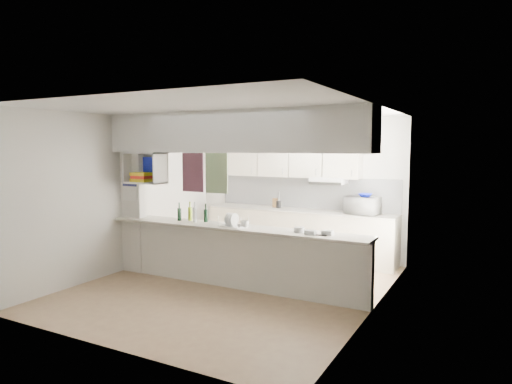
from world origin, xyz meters
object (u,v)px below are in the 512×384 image
Objects in this scene: microwave at (363,205)px; wine_bottles at (193,214)px; bowl at (365,195)px; dish_rack at (233,221)px.

wine_bottles reaches higher than microwave.
wine_bottles is at bearing -137.71° from bowl.
bowl is at bearing 170.53° from microwave.
bowl reaches higher than dish_rack.
bowl is (0.04, -0.02, 0.18)m from microwave.
bowl is 0.47× the size of wine_bottles.
bowl reaches higher than wine_bottles.
dish_rack is at bearing -123.85° from bowl.
bowl is 0.58× the size of dish_rack.
microwave is 0.19m from bowl.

